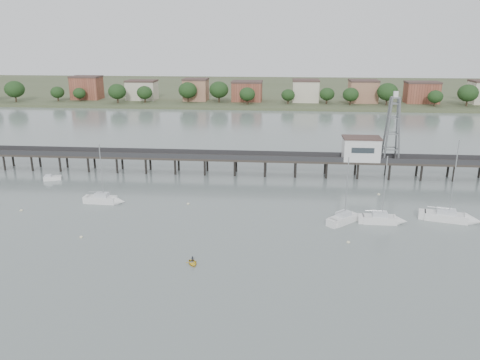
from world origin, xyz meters
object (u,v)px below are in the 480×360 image
(sailboat_d, at_px, (456,218))
(pier, at_px, (250,158))
(sailboat_c, at_px, (347,218))
(sailboat_b, at_px, (107,200))
(lattice_tower, at_px, (392,130))
(yellow_dinghy, at_px, (193,264))
(white_tender, at_px, (52,178))
(sailboat_f, at_px, (386,220))

(sailboat_d, bearing_deg, pier, 159.68)
(pier, height_order, sailboat_c, sailboat_c)
(pier, distance_m, sailboat_b, 34.56)
(lattice_tower, distance_m, yellow_dinghy, 59.81)
(lattice_tower, bearing_deg, yellow_dinghy, -128.39)
(sailboat_d, distance_m, yellow_dinghy, 46.93)
(sailboat_c, relative_size, white_tender, 3.02)
(sailboat_d, bearing_deg, sailboat_b, -168.73)
(lattice_tower, relative_size, sailboat_f, 1.24)
(sailboat_c, xyz_separation_m, white_tender, (-62.72, 19.02, -0.20))
(lattice_tower, distance_m, sailboat_f, 30.61)
(sailboat_c, bearing_deg, sailboat_b, 128.89)
(sailboat_b, relative_size, sailboat_f, 0.98)
(white_tender, distance_m, yellow_dinghy, 53.95)
(sailboat_c, distance_m, white_tender, 65.55)
(pier, bearing_deg, yellow_dinghy, -96.20)
(pier, distance_m, sailboat_c, 33.66)
(sailboat_d, bearing_deg, yellow_dinghy, -140.36)
(white_tender, bearing_deg, lattice_tower, -12.04)
(yellow_dinghy, bearing_deg, sailboat_d, 1.23)
(pier, xyz_separation_m, sailboat_d, (37.52, -26.22, -3.16))
(lattice_tower, bearing_deg, white_tender, -173.40)
(sailboat_f, bearing_deg, sailboat_b, 174.68)
(lattice_tower, distance_m, sailboat_d, 28.87)
(pier, bearing_deg, sailboat_b, -139.19)
(pier, relative_size, lattice_tower, 9.68)
(lattice_tower, xyz_separation_m, sailboat_b, (-57.55, -22.49, -10.45))
(sailboat_d, height_order, sailboat_f, sailboat_d)
(pier, xyz_separation_m, white_tender, (-43.94, -8.73, -3.35))
(pier, relative_size, white_tender, 37.19)
(pier, distance_m, lattice_tower, 32.34)
(sailboat_c, xyz_separation_m, sailboat_d, (18.74, 1.53, -0.02))
(sailboat_f, bearing_deg, yellow_dinghy, -148.43)
(yellow_dinghy, bearing_deg, white_tender, 112.42)
(sailboat_f, xyz_separation_m, white_tender, (-69.25, 19.36, -0.20))
(pier, xyz_separation_m, sailboat_c, (18.78, -27.75, -3.15))
(sailboat_f, height_order, white_tender, sailboat_f)
(lattice_tower, relative_size, sailboat_c, 1.27)
(sailboat_b, xyz_separation_m, white_tender, (-17.89, 13.77, -0.20))
(sailboat_d, bearing_deg, sailboat_c, -160.71)
(sailboat_b, height_order, white_tender, sailboat_b)
(lattice_tower, height_order, yellow_dinghy, lattice_tower)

